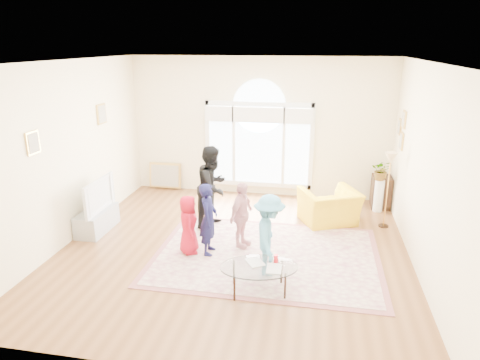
% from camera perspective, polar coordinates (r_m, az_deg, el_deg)
% --- Properties ---
extents(ground, '(6.00, 6.00, 0.00)m').
position_cam_1_polar(ground, '(7.64, -0.85, -9.22)').
color(ground, brown).
rests_on(ground, ground).
extents(room_shell, '(6.00, 6.00, 6.00)m').
position_cam_1_polar(room_shell, '(9.78, 2.46, 6.60)').
color(room_shell, beige).
rests_on(room_shell, ground).
extents(area_rug, '(3.60, 2.60, 0.02)m').
position_cam_1_polar(area_rug, '(7.44, 3.56, -9.96)').
color(area_rug, beige).
rests_on(area_rug, ground).
extents(rug_border, '(3.80, 2.80, 0.01)m').
position_cam_1_polar(rug_border, '(7.44, 3.55, -9.99)').
color(rug_border, '#8F5253').
rests_on(rug_border, ground).
extents(tv_console, '(0.45, 1.00, 0.42)m').
position_cam_1_polar(tv_console, '(8.72, -18.53, -5.12)').
color(tv_console, '#9B9FA4').
rests_on(tv_console, ground).
extents(television, '(0.17, 1.08, 0.62)m').
position_cam_1_polar(television, '(8.53, -18.83, -1.91)').
color(television, black).
rests_on(television, tv_console).
extents(coffee_table, '(1.25, 0.94, 0.54)m').
position_cam_1_polar(coffee_table, '(6.27, 2.54, -11.58)').
color(coffee_table, silver).
rests_on(coffee_table, ground).
extents(armchair, '(1.35, 1.29, 0.69)m').
position_cam_1_polar(armchair, '(8.74, 11.82, -3.52)').
color(armchair, yellow).
rests_on(armchair, ground).
extents(side_cabinet, '(0.40, 0.50, 0.70)m').
position_cam_1_polar(side_cabinet, '(9.89, 18.28, -1.50)').
color(side_cabinet, black).
rests_on(side_cabinet, ground).
extents(floor_lamp, '(0.26, 0.26, 1.51)m').
position_cam_1_polar(floor_lamp, '(8.58, 19.40, 2.01)').
color(floor_lamp, black).
rests_on(floor_lamp, ground).
extents(plant_pedestal, '(0.20, 0.20, 0.70)m').
position_cam_1_polar(plant_pedestal, '(9.62, 18.00, -2.00)').
color(plant_pedestal, white).
rests_on(plant_pedestal, ground).
extents(potted_plant, '(0.44, 0.39, 0.44)m').
position_cam_1_polar(potted_plant, '(9.45, 18.33, 1.25)').
color(potted_plant, '#33722D').
rests_on(potted_plant, plant_pedestal).
extents(leaning_picture, '(0.80, 0.14, 0.62)m').
position_cam_1_polar(leaning_picture, '(10.81, -9.84, -1.15)').
color(leaning_picture, tan).
rests_on(leaning_picture, ground).
extents(child_red, '(0.49, 0.59, 1.03)m').
position_cam_1_polar(child_red, '(7.34, -6.89, -5.92)').
color(child_red, '#AB0D22').
rests_on(child_red, area_rug).
extents(child_navy, '(0.32, 0.47, 1.25)m').
position_cam_1_polar(child_navy, '(7.25, -4.21, -5.19)').
color(child_navy, '#131339').
rests_on(child_navy, area_rug).
extents(child_black, '(0.82, 0.93, 1.61)m').
position_cam_1_polar(child_black, '(8.27, -3.65, -0.88)').
color(child_black, black).
rests_on(child_black, area_rug).
extents(child_pink, '(0.50, 0.75, 1.18)m').
position_cam_1_polar(child_pink, '(7.47, 0.19, -4.70)').
color(child_pink, pink).
rests_on(child_pink, area_rug).
extents(child_blue, '(0.58, 0.89, 1.30)m').
position_cam_1_polar(child_blue, '(6.60, 3.88, -7.37)').
color(child_blue, '#4E9AC0').
rests_on(child_blue, area_rug).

